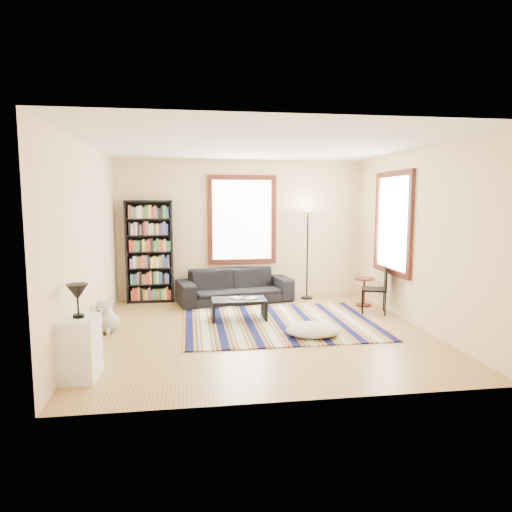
{
  "coord_description": "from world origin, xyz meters",
  "views": [
    {
      "loc": [
        -1.06,
        -6.75,
        2.0
      ],
      "look_at": [
        0.0,
        0.5,
        1.1
      ],
      "focal_mm": 32.0,
      "sensor_mm": 36.0,
      "label": 1
    }
  ],
  "objects": [
    {
      "name": "folding_chair",
      "position": [
        2.15,
        0.79,
        0.43
      ],
      "size": [
        0.53,
        0.52,
        0.86
      ],
      "primitive_type": "cube",
      "rotation": [
        0.0,
        0.0,
        -0.35
      ],
      "color": "black",
      "rests_on": "floor"
    },
    {
      "name": "dog",
      "position": [
        -2.31,
        0.25,
        0.26
      ],
      "size": [
        0.48,
        0.6,
        0.52
      ],
      "primitive_type": null,
      "rotation": [
        0.0,
        0.0,
        -0.23
      ],
      "color": "silver",
      "rests_on": "floor"
    },
    {
      "name": "white_cabinet",
      "position": [
        -2.3,
        -1.56,
        0.35
      ],
      "size": [
        0.41,
        0.52,
        0.7
      ],
      "primitive_type": "cube",
      "rotation": [
        0.0,
        0.0,
        -0.05
      ],
      "color": "white",
      "rests_on": "floor"
    },
    {
      "name": "window_back",
      "position": [
        0.0,
        2.47,
        1.6
      ],
      "size": [
        1.2,
        0.06,
        1.6
      ],
      "primitive_type": "cube",
      "color": "white",
      "rests_on": "wall_back"
    },
    {
      "name": "wall_front",
      "position": [
        0.0,
        -2.55,
        1.4
      ],
      "size": [
        5.0,
        0.1,
        2.8
      ],
      "primitive_type": "cube",
      "color": "beige",
      "rests_on": "floor"
    },
    {
      "name": "wall_back",
      "position": [
        0.0,
        2.55,
        1.4
      ],
      "size": [
        5.0,
        0.1,
        2.8
      ],
      "primitive_type": "cube",
      "color": "beige",
      "rests_on": "floor"
    },
    {
      "name": "table_lamp",
      "position": [
        -2.3,
        -1.56,
        0.89
      ],
      "size": [
        0.27,
        0.27,
        0.38
      ],
      "primitive_type": null,
      "rotation": [
        0.0,
        0.0,
        0.15
      ],
      "color": "black",
      "rests_on": "white_cabinet"
    },
    {
      "name": "sofa",
      "position": [
        -0.2,
        2.05,
        0.32
      ],
      "size": [
        1.29,
        2.34,
        0.65
      ],
      "primitive_type": "imported",
      "rotation": [
        0.0,
        0.0,
        0.2
      ],
      "color": "black",
      "rests_on": "floor"
    },
    {
      "name": "rug",
      "position": [
        0.37,
        0.37,
        0.01
      ],
      "size": [
        3.09,
        2.48,
        0.02
      ],
      "primitive_type": "cube",
      "color": "#0C113C",
      "rests_on": "floor"
    },
    {
      "name": "coffee_table",
      "position": [
        -0.26,
        0.67,
        0.18
      ],
      "size": [
        0.94,
        0.57,
        0.36
      ],
      "primitive_type": "cube",
      "rotation": [
        0.0,
        0.0,
        -0.08
      ],
      "color": "black",
      "rests_on": "floor"
    },
    {
      "name": "side_table",
      "position": [
        2.2,
        1.36,
        0.27
      ],
      "size": [
        0.46,
        0.46,
        0.54
      ],
      "primitive_type": "cylinder",
      "rotation": [
        0.0,
        0.0,
        -0.17
      ],
      "color": "#4C1F13",
      "rests_on": "floor"
    },
    {
      "name": "bookshelf",
      "position": [
        -1.84,
        2.32,
        1.0
      ],
      "size": [
        0.9,
        0.3,
        2.0
      ],
      "primitive_type": "cube",
      "color": "black",
      "rests_on": "floor"
    },
    {
      "name": "ceiling",
      "position": [
        0.0,
        0.0,
        2.85
      ],
      "size": [
        5.0,
        5.0,
        0.1
      ],
      "primitive_type": "cube",
      "color": "white",
      "rests_on": "floor"
    },
    {
      "name": "wall_right",
      "position": [
        2.55,
        0.0,
        1.4
      ],
      "size": [
        0.1,
        5.0,
        2.8
      ],
      "primitive_type": "cube",
      "color": "beige",
      "rests_on": "floor"
    },
    {
      "name": "floor",
      "position": [
        0.0,
        0.0,
        -0.05
      ],
      "size": [
        5.0,
        5.0,
        0.1
      ],
      "primitive_type": "cube",
      "color": "tan",
      "rests_on": "ground"
    },
    {
      "name": "floor_cushion",
      "position": [
        0.72,
        -0.42,
        0.1
      ],
      "size": [
        0.96,
        0.81,
        0.21
      ],
      "primitive_type": "ellipsoid",
      "rotation": [
        0.0,
        0.0,
        -0.27
      ],
      "color": "silver",
      "rests_on": "floor"
    },
    {
      "name": "book_a",
      "position": [
        -0.36,
        0.67,
        0.37
      ],
      "size": [
        0.25,
        0.24,
        0.02
      ],
      "primitive_type": "imported",
      "rotation": [
        0.0,
        0.0,
        0.66
      ],
      "color": "beige",
      "rests_on": "coffee_table"
    },
    {
      "name": "window_right",
      "position": [
        2.47,
        0.8,
        1.6
      ],
      "size": [
        0.06,
        1.2,
        1.6
      ],
      "primitive_type": "cube",
      "color": "white",
      "rests_on": "wall_right"
    },
    {
      "name": "book_b",
      "position": [
        -0.11,
        0.72,
        0.37
      ],
      "size": [
        0.28,
        0.28,
        0.02
      ],
      "primitive_type": "imported",
      "rotation": [
        0.0,
        0.0,
        -0.78
      ],
      "color": "beige",
      "rests_on": "coffee_table"
    },
    {
      "name": "wall_left",
      "position": [
        -2.55,
        0.0,
        1.4
      ],
      "size": [
        0.1,
        5.0,
        2.8
      ],
      "primitive_type": "cube",
      "color": "beige",
      "rests_on": "floor"
    },
    {
      "name": "floor_lamp",
      "position": [
        1.29,
        2.15,
        0.93
      ],
      "size": [
        0.32,
        0.32,
        1.86
      ],
      "primitive_type": null,
      "rotation": [
        0.0,
        0.0,
        0.07
      ],
      "color": "black",
      "rests_on": "floor"
    }
  ]
}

